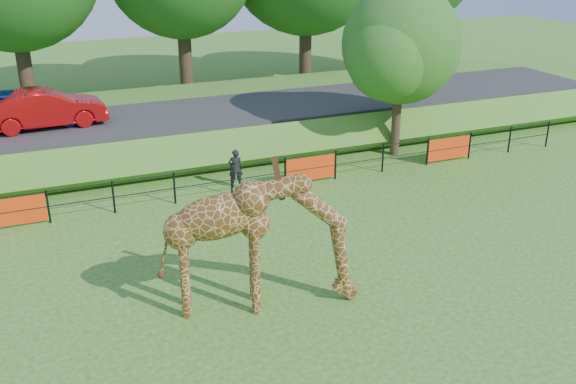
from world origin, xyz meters
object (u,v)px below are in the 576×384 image
at_px(tree_east, 403,49).
at_px(giraffe, 260,243).
at_px(car_blue, 26,107).
at_px(car_red, 45,108).
at_px(visitor, 236,168).

bearing_deg(tree_east, giraffe, -136.43).
xyz_separation_m(giraffe, car_blue, (-4.67, 13.55, 0.49)).
xyz_separation_m(giraffe, tree_east, (9.13, 8.68, 2.58)).
relative_size(giraffe, car_blue, 1.05).
bearing_deg(car_red, car_blue, 54.37).
bearing_deg(tree_east, car_red, 161.29).
bearing_deg(car_blue, tree_east, -110.56).
relative_size(giraffe, tree_east, 0.70).
distance_m(giraffe, visitor, 8.02).
xyz_separation_m(giraffe, visitor, (1.90, 7.73, -1.00)).
distance_m(giraffe, car_blue, 14.34).
height_order(visitor, tree_east, tree_east).
height_order(car_blue, visitor, car_blue).
distance_m(car_blue, visitor, 8.91).
distance_m(car_red, visitor, 8.12).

